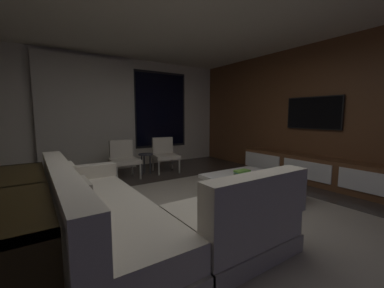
# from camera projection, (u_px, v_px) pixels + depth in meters

# --- Properties ---
(floor) EXTENTS (9.20, 9.20, 0.00)m
(floor) POSITION_uv_depth(u_px,v_px,m) (198.00, 219.00, 3.04)
(floor) COLOR #332B26
(back_wall_with_window) EXTENTS (6.60, 0.30, 2.70)m
(back_wall_with_window) POSITION_uv_depth(u_px,v_px,m) (110.00, 114.00, 5.83)
(back_wall_with_window) COLOR beige
(back_wall_with_window) RESTS_ON floor
(media_wall) EXTENTS (0.12, 7.80, 2.70)m
(media_wall) POSITION_uv_depth(u_px,v_px,m) (329.00, 113.00, 4.58)
(media_wall) COLOR brown
(media_wall) RESTS_ON floor
(area_rug) EXTENTS (3.20, 3.80, 0.01)m
(area_rug) POSITION_uv_depth(u_px,v_px,m) (224.00, 215.00, 3.15)
(area_rug) COLOR gray
(area_rug) RESTS_ON floor
(sectional_couch) EXTENTS (1.98, 2.50, 0.82)m
(sectional_couch) POSITION_uv_depth(u_px,v_px,m) (135.00, 218.00, 2.40)
(sectional_couch) COLOR #B1A997
(sectional_couch) RESTS_ON floor
(coffee_table) EXTENTS (1.16, 1.16, 0.36)m
(coffee_table) POSITION_uv_depth(u_px,v_px,m) (250.00, 187.00, 3.75)
(coffee_table) COLOR black
(coffee_table) RESTS_ON floor
(book_stack_on_coffee_table) EXTENTS (0.26, 0.23, 0.08)m
(book_stack_on_coffee_table) POSITION_uv_depth(u_px,v_px,m) (243.00, 173.00, 3.82)
(book_stack_on_coffee_table) COLOR #808B54
(book_stack_on_coffee_table) RESTS_ON coffee_table
(accent_chair_near_window) EXTENTS (0.63, 0.65, 0.78)m
(accent_chair_near_window) POSITION_uv_depth(u_px,v_px,m) (165.00, 153.00, 5.63)
(accent_chair_near_window) COLOR #B2ADA0
(accent_chair_near_window) RESTS_ON floor
(accent_chair_by_curtain) EXTENTS (0.55, 0.57, 0.78)m
(accent_chair_by_curtain) POSITION_uv_depth(u_px,v_px,m) (123.00, 157.00, 5.05)
(accent_chair_by_curtain) COLOR #B2ADA0
(accent_chair_by_curtain) RESTS_ON floor
(side_stool) EXTENTS (0.32, 0.32, 0.46)m
(side_stool) POSITION_uv_depth(u_px,v_px,m) (146.00, 158.00, 5.33)
(side_stool) COLOR #333338
(side_stool) RESTS_ON floor
(media_console) EXTENTS (0.46, 3.10, 0.52)m
(media_console) POSITION_uv_depth(u_px,v_px,m) (315.00, 171.00, 4.59)
(media_console) COLOR brown
(media_console) RESTS_ON floor
(mounted_tv) EXTENTS (0.05, 1.09, 0.63)m
(mounted_tv) POSITION_uv_depth(u_px,v_px,m) (313.00, 113.00, 4.72)
(mounted_tv) COLOR black
(console_table_behind_couch) EXTENTS (0.40, 2.10, 0.74)m
(console_table_behind_couch) POSITION_uv_depth(u_px,v_px,m) (22.00, 223.00, 1.99)
(console_table_behind_couch) COLOR black
(console_table_behind_couch) RESTS_ON floor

